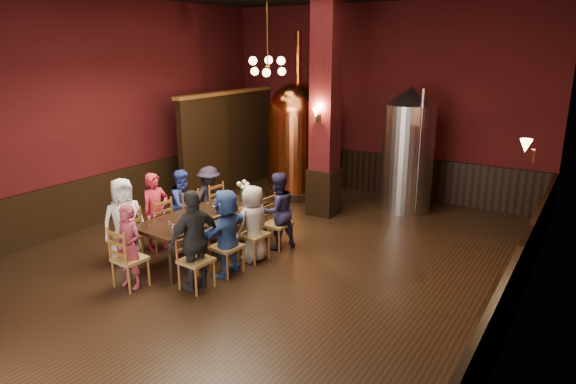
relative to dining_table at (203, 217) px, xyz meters
The scene contains 41 objects.
room 1.88m from the dining_table, 17.08° to the left, with size 10.00×10.02×4.50m.
wainscot_right 4.97m from the dining_table, ahead, with size 0.08×9.90×1.00m, color black.
wainscot_back 5.36m from the dining_table, 79.25° to the left, with size 7.90×0.08×1.00m, color black.
wainscot_left 2.98m from the dining_table, behind, with size 0.08×9.90×1.00m, color black.
column 3.55m from the dining_table, 77.30° to the left, with size 0.58×0.58×4.50m, color #480F12.
partition 4.17m from the dining_table, 122.10° to the left, with size 0.22×3.50×2.40m, color black.
pendant_cluster 4.09m from the dining_table, 104.01° to the left, with size 0.90×0.90×1.70m, color #A57226, non-canonical shape.
sconce_wall 5.25m from the dining_table, 12.73° to the left, with size 0.20×0.20×0.36m, color black, non-canonical shape.
sconce_column 3.26m from the dining_table, 76.00° to the left, with size 0.20×0.20×0.36m, color black, non-canonical shape.
dining_table is the anchor object (origin of this frame).
chair_0 1.33m from the dining_table, 134.88° to the right, with size 0.46×0.46×0.92m, color brown, non-canonical shape.
person_0 1.31m from the dining_table, 134.88° to the right, with size 0.71×0.46×1.46m, color white.
chair_1 0.94m from the dining_table, 163.30° to the right, with size 0.46×0.46×0.92m, color brown, non-canonical shape.
person_1 0.91m from the dining_table, 163.30° to the right, with size 0.51×0.34×1.41m, color #AA1D2F.
chair_2 0.94m from the dining_table, 154.26° to the left, with size 0.46×0.46×0.92m, color brown, non-canonical shape.
person_2 0.91m from the dining_table, 154.26° to the left, with size 0.65×0.32×1.34m, color navy.
chair_3 1.33m from the dining_table, 125.85° to the left, with size 0.46×0.46×0.92m, color brown, non-canonical shape.
person_3 1.31m from the dining_table, 125.85° to the left, with size 0.83×0.47×1.28m, color black.
chair_4 1.33m from the dining_table, 54.15° to the right, with size 0.46×0.46×0.92m, color brown, non-canonical shape.
person_4 1.32m from the dining_table, 54.15° to the right, with size 0.91×0.38×1.55m, color black.
chair_5 0.94m from the dining_table, 25.74° to the right, with size 0.46×0.46×0.92m, color brown, non-canonical shape.
person_5 0.91m from the dining_table, 25.74° to the right, with size 1.30×0.42×1.41m, color #34569E.
chair_6 0.94m from the dining_table, 16.70° to the left, with size 0.46×0.46×0.92m, color brown, non-canonical shape.
person_6 0.91m from the dining_table, 16.70° to the left, with size 0.64×0.42×1.32m, color beige.
chair_7 1.33m from the dining_table, 45.12° to the left, with size 0.46×0.46×0.92m, color brown, non-canonical shape.
person_7 1.31m from the dining_table, 45.12° to the left, with size 0.68×0.34×1.41m, color #201D3B.
chair_8 1.57m from the dining_table, 94.52° to the right, with size 0.46×0.46×0.92m, color brown, non-canonical shape.
person_8 1.55m from the dining_table, 94.52° to the right, with size 0.47×0.31×1.30m, color #91303D.
copper_kettle 4.25m from the dining_table, 97.88° to the left, with size 1.72×1.72×3.85m.
steel_vessel 4.87m from the dining_table, 64.30° to the left, with size 1.34×1.34×2.71m.
rose_vase 1.05m from the dining_table, 83.32° to the left, with size 0.23×0.23×0.39m.
wine_glass_0 0.38m from the dining_table, 73.00° to the left, with size 0.07×0.07×0.17m, color white, non-canonical shape.
wine_glass_1 0.17m from the dining_table, 69.58° to the left, with size 0.07×0.07×0.17m, color white, non-canonical shape.
wine_glass_2 0.99m from the dining_table, 109.54° to the right, with size 0.07×0.07×0.17m, color white, non-canonical shape.
wine_glass_3 0.70m from the dining_table, 121.26° to the right, with size 0.07×0.07×0.17m, color white, non-canonical shape.
wine_glass_4 0.36m from the dining_table, 89.68° to the right, with size 0.07×0.07×0.17m, color white, non-canonical shape.
wine_glass_5 0.41m from the dining_table, 36.17° to the left, with size 0.07×0.07×0.17m, color white, non-canonical shape.
wine_glass_6 0.97m from the dining_table, 81.40° to the right, with size 0.07×0.07×0.17m, color white, non-canonical shape.
wine_glass_7 1.06m from the dining_table, 75.13° to the right, with size 0.07×0.07×0.17m, color white, non-canonical shape.
wine_glass_8 0.24m from the dining_table, 50.37° to the left, with size 0.07×0.07×0.17m, color white, non-canonical shape.
wine_glass_9 0.87m from the dining_table, 116.83° to the right, with size 0.07×0.07×0.17m, color white, non-canonical shape.
Camera 1 is at (4.68, -6.65, 3.56)m, focal length 32.00 mm.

